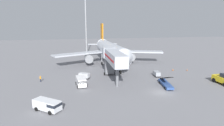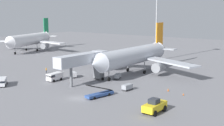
{
  "view_description": "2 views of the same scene",
  "coord_description": "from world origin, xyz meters",
  "px_view_note": "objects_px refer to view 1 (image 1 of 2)",
  "views": [
    {
      "loc": [
        -18.89,
        -34.16,
        14.27
      ],
      "look_at": [
        -6.45,
        17.99,
        3.06
      ],
      "focal_mm": 29.98,
      "sensor_mm": 36.0,
      "label": 1
    },
    {
      "loc": [
        41.99,
        -44.94,
        18.29
      ],
      "look_at": [
        -5.08,
        18.79,
        4.45
      ],
      "focal_mm": 47.87,
      "sensor_mm": 36.0,
      "label": 2
    }
  ],
  "objects_px": {
    "service_van_rear_left": "(48,105)",
    "baggage_cart_far_right": "(84,76)",
    "service_van_rear_right": "(81,81)",
    "safety_cone_alpha": "(187,70)",
    "pushback_tug": "(224,79)",
    "belt_loader_truck": "(166,83)",
    "baggage_cart_near_right": "(118,69)",
    "baggage_cart_mid_center": "(157,74)",
    "safety_cone_bravo": "(173,70)",
    "jet_bridge": "(113,58)",
    "ground_crew_worker_foreground": "(40,79)",
    "apron_light_mast": "(85,10)",
    "airplane_at_gate": "(110,50)"
  },
  "relations": [
    {
      "from": "baggage_cart_far_right",
      "to": "baggage_cart_mid_center",
      "type": "relative_size",
      "value": 1.1
    },
    {
      "from": "airplane_at_gate",
      "to": "jet_bridge",
      "type": "relative_size",
      "value": 2.42
    },
    {
      "from": "service_van_rear_left",
      "to": "belt_loader_truck",
      "type": "bearing_deg",
      "value": 14.94
    },
    {
      "from": "baggage_cart_far_right",
      "to": "belt_loader_truck",
      "type": "bearing_deg",
      "value": -30.55
    },
    {
      "from": "belt_loader_truck",
      "to": "baggage_cart_mid_center",
      "type": "bearing_deg",
      "value": 77.59
    },
    {
      "from": "belt_loader_truck",
      "to": "ground_crew_worker_foreground",
      "type": "height_order",
      "value": "belt_loader_truck"
    },
    {
      "from": "baggage_cart_far_right",
      "to": "baggage_cart_mid_center",
      "type": "bearing_deg",
      "value": -7.14
    },
    {
      "from": "pushback_tug",
      "to": "baggage_cart_near_right",
      "type": "height_order",
      "value": "pushback_tug"
    },
    {
      "from": "ground_crew_worker_foreground",
      "to": "apron_light_mast",
      "type": "distance_m",
      "value": 46.66
    },
    {
      "from": "belt_loader_truck",
      "to": "service_van_rear_left",
      "type": "xyz_separation_m",
      "value": [
        -25.54,
        -6.81,
        0.3
      ]
    },
    {
      "from": "baggage_cart_near_right",
      "to": "baggage_cart_mid_center",
      "type": "bearing_deg",
      "value": -43.73
    },
    {
      "from": "belt_loader_truck",
      "to": "apron_light_mast",
      "type": "bearing_deg",
      "value": 104.89
    },
    {
      "from": "baggage_cart_far_right",
      "to": "safety_cone_bravo",
      "type": "bearing_deg",
      "value": 5.17
    },
    {
      "from": "airplane_at_gate",
      "to": "belt_loader_truck",
      "type": "bearing_deg",
      "value": -74.26
    },
    {
      "from": "baggage_cart_mid_center",
      "to": "apron_light_mast",
      "type": "bearing_deg",
      "value": 109.81
    },
    {
      "from": "jet_bridge",
      "to": "baggage_cart_mid_center",
      "type": "relative_size",
      "value": 6.0
    },
    {
      "from": "baggage_cart_near_right",
      "to": "baggage_cart_far_right",
      "type": "bearing_deg",
      "value": -151.62
    },
    {
      "from": "jet_bridge",
      "to": "airplane_at_gate",
      "type": "bearing_deg",
      "value": 79.25
    },
    {
      "from": "service_van_rear_left",
      "to": "baggage_cart_near_right",
      "type": "distance_m",
      "value": 29.78
    },
    {
      "from": "jet_bridge",
      "to": "apron_light_mast",
      "type": "relative_size",
      "value": 0.55
    },
    {
      "from": "jet_bridge",
      "to": "service_van_rear_right",
      "type": "bearing_deg",
      "value": -159.92
    },
    {
      "from": "baggage_cart_mid_center",
      "to": "baggage_cart_near_right",
      "type": "height_order",
      "value": "baggage_cart_mid_center"
    },
    {
      "from": "pushback_tug",
      "to": "service_van_rear_right",
      "type": "distance_m",
      "value": 34.15
    },
    {
      "from": "baggage_cart_far_right",
      "to": "service_van_rear_right",
      "type": "bearing_deg",
      "value": -102.06
    },
    {
      "from": "airplane_at_gate",
      "to": "baggage_cart_far_right",
      "type": "height_order",
      "value": "airplane_at_gate"
    },
    {
      "from": "jet_bridge",
      "to": "safety_cone_bravo",
      "type": "xyz_separation_m",
      "value": [
        20.62,
        5.35,
        -5.56
      ]
    },
    {
      "from": "belt_loader_truck",
      "to": "safety_cone_alpha",
      "type": "height_order",
      "value": "belt_loader_truck"
    },
    {
      "from": "service_van_rear_left",
      "to": "baggage_cart_mid_center",
      "type": "height_order",
      "value": "service_van_rear_left"
    },
    {
      "from": "baggage_cart_far_right",
      "to": "pushback_tug",
      "type": "bearing_deg",
      "value": -21.13
    },
    {
      "from": "jet_bridge",
      "to": "belt_loader_truck",
      "type": "height_order",
      "value": "jet_bridge"
    },
    {
      "from": "service_van_rear_left",
      "to": "safety_cone_alpha",
      "type": "bearing_deg",
      "value": 25.32
    },
    {
      "from": "pushback_tug",
      "to": "safety_cone_alpha",
      "type": "bearing_deg",
      "value": 91.2
    },
    {
      "from": "jet_bridge",
      "to": "baggage_cart_far_right",
      "type": "distance_m",
      "value": 9.15
    },
    {
      "from": "pushback_tug",
      "to": "service_van_rear_left",
      "type": "distance_m",
      "value": 40.18
    },
    {
      "from": "baggage_cart_mid_center",
      "to": "safety_cone_bravo",
      "type": "distance_m",
      "value": 9.47
    },
    {
      "from": "belt_loader_truck",
      "to": "baggage_cart_near_right",
      "type": "distance_m",
      "value": 17.89
    },
    {
      "from": "service_van_rear_left",
      "to": "baggage_cart_far_right",
      "type": "relative_size",
      "value": 1.64
    },
    {
      "from": "apron_light_mast",
      "to": "baggage_cart_near_right",
      "type": "bearing_deg",
      "value": -79.33
    },
    {
      "from": "airplane_at_gate",
      "to": "pushback_tug",
      "type": "relative_size",
      "value": 7.18
    },
    {
      "from": "jet_bridge",
      "to": "service_van_rear_right",
      "type": "height_order",
      "value": "jet_bridge"
    },
    {
      "from": "service_van_rear_left",
      "to": "baggage_cart_near_right",
      "type": "bearing_deg",
      "value": 51.44
    },
    {
      "from": "pushback_tug",
      "to": "service_van_rear_right",
      "type": "xyz_separation_m",
      "value": [
        -33.51,
        6.57,
        -0.07
      ]
    },
    {
      "from": "service_van_rear_right",
      "to": "baggage_cart_near_right",
      "type": "bearing_deg",
      "value": 44.07
    },
    {
      "from": "belt_loader_truck",
      "to": "service_van_rear_right",
      "type": "bearing_deg",
      "value": 166.3
    },
    {
      "from": "pushback_tug",
      "to": "safety_cone_alpha",
      "type": "xyz_separation_m",
      "value": [
        -0.29,
        13.82,
        -1.01
      ]
    },
    {
      "from": "service_van_rear_left",
      "to": "service_van_rear_right",
      "type": "height_order",
      "value": "service_van_rear_right"
    },
    {
      "from": "service_van_rear_right",
      "to": "safety_cone_alpha",
      "type": "relative_size",
      "value": 9.38
    },
    {
      "from": "apron_light_mast",
      "to": "jet_bridge",
      "type": "bearing_deg",
      "value": -86.65
    },
    {
      "from": "jet_bridge",
      "to": "apron_light_mast",
      "type": "distance_m",
      "value": 44.59
    },
    {
      "from": "service_van_rear_left",
      "to": "ground_crew_worker_foreground",
      "type": "xyz_separation_m",
      "value": [
        -3.34,
        17.21,
        -0.21
      ]
    }
  ]
}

